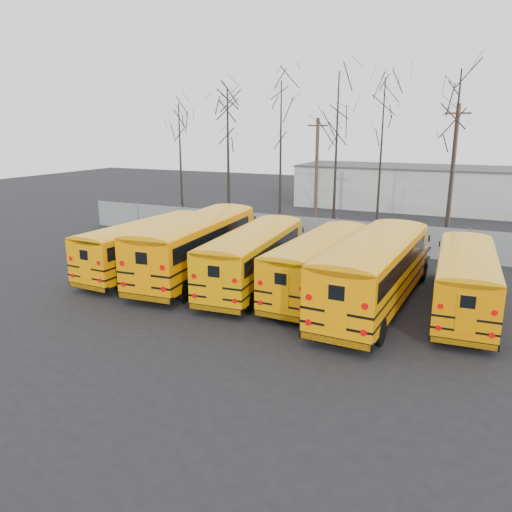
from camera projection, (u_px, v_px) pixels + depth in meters
The scene contains 17 objects.
ground at pixel (261, 307), 22.35m from camera, with size 120.00×120.00×0.00m, color black.
fence at pixel (336, 234), 32.64m from camera, with size 40.00×0.04×2.00m, color gray.
distant_building at pixel (413, 188), 49.14m from camera, with size 22.00×8.00×4.00m, color beige.
bus_a at pixel (148, 242), 27.32m from camera, with size 2.85×10.45×2.90m.
bus_b at pixel (197, 241), 26.42m from camera, with size 3.64×12.07×3.33m.
bus_c at pixel (255, 253), 24.77m from camera, with size 3.30×10.87×3.00m.
bus_d at pixel (321, 260), 23.63m from camera, with size 2.79×10.52×2.92m.
bus_e at pixel (375, 266), 21.69m from camera, with size 3.27×11.90×3.30m.
bus_f at pixel (466, 276), 21.28m from camera, with size 2.87×10.21×2.83m.
utility_pole_left at pixel (316, 173), 38.80m from camera, with size 1.48×0.52×8.48m.
utility_pole_right at pixel (452, 174), 33.42m from camera, with size 1.66×0.29×9.29m.
tree_0 at pixel (181, 166), 39.75m from camera, with size 0.26×0.26×9.60m, color black.
tree_1 at pixel (228, 161), 37.70m from camera, with size 0.26×0.26×10.59m, color black.
tree_2 at pixel (280, 160), 36.16m from camera, with size 0.26×0.26×10.97m, color black.
tree_3 at pixel (336, 159), 33.84m from camera, with size 0.26×0.26×11.34m, color black.
tree_4 at pixel (380, 162), 34.31m from camera, with size 0.26×0.26×10.98m, color black.
tree_5 at pixel (452, 164), 30.93m from camera, with size 0.26×0.26×11.17m, color black.
Camera 1 is at (8.65, -19.21, 7.80)m, focal length 35.00 mm.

